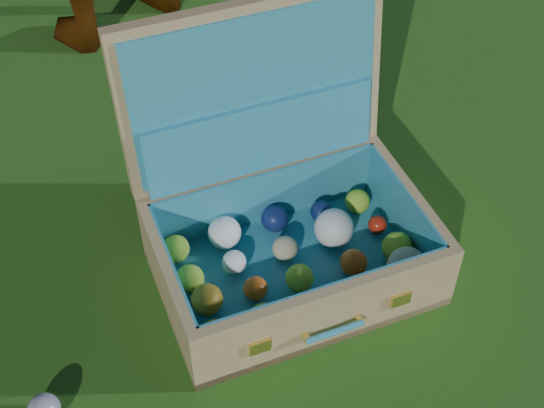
{
  "coord_description": "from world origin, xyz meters",
  "views": [
    {
      "loc": [
        -0.64,
        -0.98,
        1.36
      ],
      "look_at": [
        0.06,
        -0.06,
        0.18
      ],
      "focal_mm": 50.0,
      "sensor_mm": 36.0,
      "label": 1
    }
  ],
  "objects": [
    {
      "name": "ground",
      "position": [
        0.0,
        0.0,
        0.0
      ],
      "size": [
        60.0,
        60.0,
        0.0
      ],
      "primitive_type": "plane",
      "color": "#215114",
      "rests_on": "ground"
    },
    {
      "name": "suitcase",
      "position": [
        0.08,
        -0.06,
        0.16
      ],
      "size": [
        0.7,
        0.62,
        0.57
      ],
      "rotation": [
        0.0,
        0.0,
        -0.27
      ],
      "color": "tan",
      "rests_on": "ground"
    }
  ]
}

